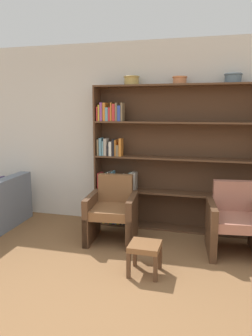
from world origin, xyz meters
name	(u,v)px	position (x,y,z in m)	size (l,w,h in m)	color
ground_plane	(92,324)	(0.00, 0.00, 0.00)	(24.00, 24.00, 0.00)	brown
wall_back	(153,135)	(0.00, 2.60, 1.38)	(12.00, 0.06, 2.75)	silver
bookshelf	(162,161)	(0.17, 2.43, 1.02)	(2.47, 0.30, 2.11)	brown
bowl_stoneware	(132,80)	(-0.29, 2.41, 2.18)	(0.23, 0.23, 0.13)	tan
bowl_brass	(180,80)	(0.40, 2.41, 2.17)	(0.21, 0.21, 0.11)	#C67547
bowl_terracotta	(233,78)	(1.11, 2.41, 2.18)	(0.24, 0.24, 0.12)	slate
armchair_leather	(112,211)	(-0.39, 1.79, 0.39)	(0.71, 0.74, 0.86)	brown
armchair_cushioned	(234,222)	(1.19, 1.79, 0.39)	(0.72, 0.75, 0.86)	brown
footstool	(145,249)	(0.24, 0.96, 0.27)	(0.33, 0.33, 0.34)	brown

